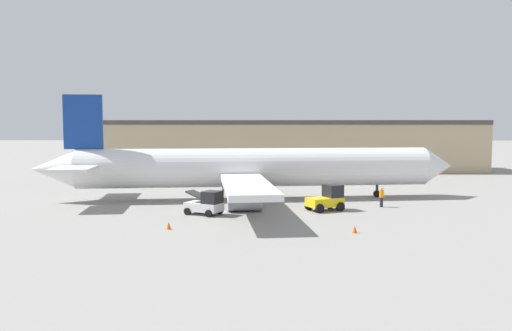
{
  "coord_description": "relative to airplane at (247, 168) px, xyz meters",
  "views": [
    {
      "loc": [
        1.12,
        -50.67,
        7.52
      ],
      "look_at": [
        0.0,
        0.0,
        3.44
      ],
      "focal_mm": 35.0,
      "sensor_mm": 36.0,
      "label": 1
    }
  ],
  "objects": [
    {
      "name": "baggage_tug",
      "position": [
        7.39,
        -6.69,
        -2.1
      ],
      "size": [
        3.53,
        3.11,
        2.28
      ],
      "rotation": [
        0.0,
        0.0,
        0.47
      ],
      "color": "yellow",
      "rests_on": "ground_plane"
    },
    {
      "name": "safety_cone_far",
      "position": [
        -5.09,
        -15.01,
        -2.88
      ],
      "size": [
        0.36,
        0.36,
        0.55
      ],
      "color": "#EF590F",
      "rests_on": "ground_plane"
    },
    {
      "name": "airplane",
      "position": [
        0.0,
        0.0,
        0.0
      ],
      "size": [
        43.17,
        34.51,
        10.52
      ],
      "rotation": [
        0.0,
        0.0,
        0.13
      ],
      "color": "silver",
      "rests_on": "ground_plane"
    },
    {
      "name": "belt_loader_truck",
      "position": [
        -3.08,
        -9.05,
        -2.19
      ],
      "size": [
        3.48,
        2.97,
        2.04
      ],
      "rotation": [
        0.0,
        0.0,
        -0.46
      ],
      "color": "silver",
      "rests_on": "ground_plane"
    },
    {
      "name": "terminal_building",
      "position": [
        6.36,
        33.76,
        1.02
      ],
      "size": [
        61.24,
        12.83,
        8.33
      ],
      "color": "tan",
      "rests_on": "ground_plane"
    },
    {
      "name": "safety_cone_near",
      "position": [
        8.2,
        -15.96,
        -2.88
      ],
      "size": [
        0.36,
        0.36,
        0.55
      ],
      "color": "#EF590F",
      "rests_on": "ground_plane"
    },
    {
      "name": "ground_plane",
      "position": [
        0.93,
        0.12,
        -3.15
      ],
      "size": [
        400.0,
        400.0,
        0.0
      ],
      "primitive_type": "plane",
      "color": "gray"
    },
    {
      "name": "ground_crew_worker",
      "position": [
        12.62,
        -4.73,
        -2.17
      ],
      "size": [
        0.41,
        0.41,
        1.85
      ],
      "rotation": [
        0.0,
        0.0,
        1.68
      ],
      "color": "#1E2338",
      "rests_on": "ground_plane"
    }
  ]
}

